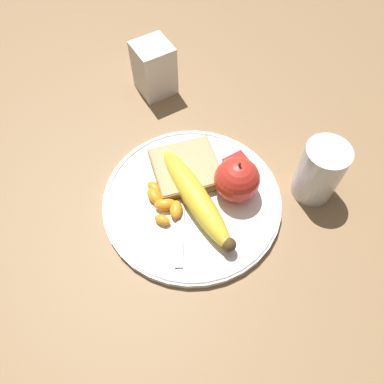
% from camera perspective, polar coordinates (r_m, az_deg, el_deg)
% --- Properties ---
extents(ground_plane, '(3.00, 3.00, 0.00)m').
position_cam_1_polar(ground_plane, '(0.60, -0.00, -1.60)').
color(ground_plane, olive).
extents(plate, '(0.28, 0.28, 0.01)m').
position_cam_1_polar(plate, '(0.60, -0.00, -1.22)').
color(plate, white).
rests_on(plate, ground_plane).
extents(juice_glass, '(0.07, 0.07, 0.10)m').
position_cam_1_polar(juice_glass, '(0.61, 18.77, 2.82)').
color(juice_glass, silver).
rests_on(juice_glass, ground_plane).
extents(apple, '(0.07, 0.07, 0.08)m').
position_cam_1_polar(apple, '(0.57, 6.86, 1.90)').
color(apple, red).
rests_on(apple, plate).
extents(banana, '(0.04, 0.20, 0.04)m').
position_cam_1_polar(banana, '(0.57, 0.69, -0.86)').
color(banana, yellow).
rests_on(banana, plate).
extents(bread_slice, '(0.12, 0.12, 0.02)m').
position_cam_1_polar(bread_slice, '(0.61, -0.95, 3.59)').
color(bread_slice, olive).
rests_on(bread_slice, plate).
extents(fork, '(0.12, 0.18, 0.00)m').
position_cam_1_polar(fork, '(0.59, -1.66, -0.97)').
color(fork, '#B2B2B7').
rests_on(fork, plate).
extents(jam_packet, '(0.04, 0.03, 0.02)m').
position_cam_1_polar(jam_packet, '(0.62, 6.73, 4.14)').
color(jam_packet, silver).
rests_on(jam_packet, plate).
extents(orange_segment_0, '(0.03, 0.03, 0.01)m').
position_cam_1_polar(orange_segment_0, '(0.57, -4.56, -4.28)').
color(orange_segment_0, orange).
rests_on(orange_segment_0, plate).
extents(orange_segment_1, '(0.03, 0.04, 0.02)m').
position_cam_1_polar(orange_segment_1, '(0.57, -2.45, -2.71)').
color(orange_segment_1, orange).
rests_on(orange_segment_1, plate).
extents(orange_segment_2, '(0.02, 0.03, 0.02)m').
position_cam_1_polar(orange_segment_2, '(0.59, -5.79, -0.61)').
color(orange_segment_2, orange).
rests_on(orange_segment_2, plate).
extents(orange_segment_3, '(0.02, 0.03, 0.02)m').
position_cam_1_polar(orange_segment_3, '(0.59, -4.21, -0.48)').
color(orange_segment_3, orange).
rests_on(orange_segment_3, plate).
extents(orange_segment_4, '(0.02, 0.03, 0.02)m').
position_cam_1_polar(orange_segment_4, '(0.60, -5.75, 0.61)').
color(orange_segment_4, orange).
rests_on(orange_segment_4, plate).
extents(orange_segment_5, '(0.02, 0.03, 0.02)m').
position_cam_1_polar(orange_segment_5, '(0.60, -3.78, 1.70)').
color(orange_segment_5, orange).
rests_on(orange_segment_5, plate).
extents(orange_segment_6, '(0.04, 0.03, 0.02)m').
position_cam_1_polar(orange_segment_6, '(0.58, -4.11, -1.90)').
color(orange_segment_6, orange).
rests_on(orange_segment_6, plate).
extents(condiment_caddy, '(0.07, 0.07, 0.10)m').
position_cam_1_polar(condiment_caddy, '(0.74, -5.79, 18.21)').
color(condiment_caddy, silver).
rests_on(condiment_caddy, ground_plane).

